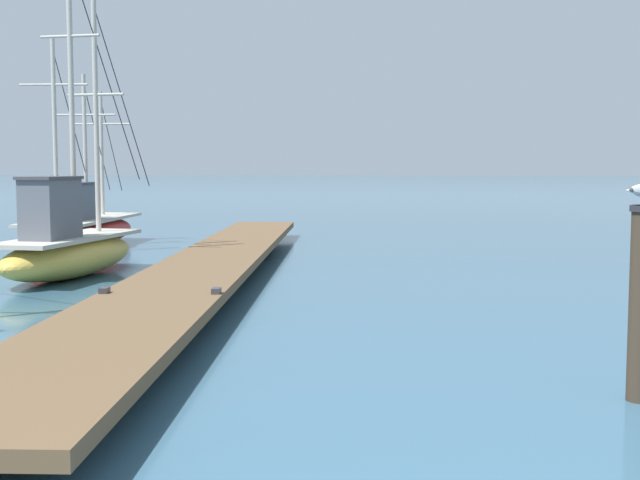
{
  "coord_description": "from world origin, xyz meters",
  "views": [
    {
      "loc": [
        -0.76,
        -1.97,
        2.25
      ],
      "look_at": [
        -1.94,
        7.59,
        1.4
      ],
      "focal_mm": 47.06,
      "sensor_mm": 36.0,
      "label": 1
    }
  ],
  "objects": [
    {
      "name": "floating_dock",
      "position": [
        -4.84,
        13.79,
        0.36
      ],
      "size": [
        3.73,
        22.14,
        0.53
      ],
      "color": "brown",
      "rests_on": "ground"
    },
    {
      "name": "fishing_boat_1",
      "position": [
        -10.05,
        19.97,
        0.59
      ],
      "size": [
        2.28,
        6.77,
        5.45
      ],
      "color": "#AD2823",
      "rests_on": "ground"
    },
    {
      "name": "fishing_boat_2",
      "position": [
        -7.85,
        14.05,
        0.66
      ],
      "size": [
        1.84,
        6.32,
        6.85
      ],
      "color": "gold",
      "rests_on": "ground"
    }
  ]
}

